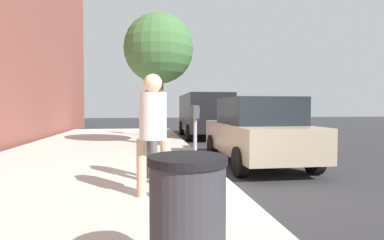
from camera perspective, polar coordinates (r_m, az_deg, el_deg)
ground_plane at (r=6.48m, az=5.57°, el=-11.18°), size 80.00×80.00×0.00m
sidewalk_slab at (r=6.44m, az=-21.80°, el=-10.74°), size 28.00×6.00×0.15m
parking_meter at (r=6.10m, az=0.61°, el=-0.93°), size 0.36×0.12×1.41m
pedestrian_at_meter at (r=5.69m, az=-7.61°, el=-1.13°), size 0.53×0.38×1.74m
pedestrian_bystander at (r=4.56m, az=-7.35°, el=-0.76°), size 0.41×0.50×1.87m
parked_sedan_near at (r=8.25m, az=11.98°, el=-2.01°), size 4.42×2.00×1.77m
parked_van_far at (r=15.44m, az=2.16°, el=1.38°), size 5.24×2.20×2.18m
street_tree at (r=11.37m, az=-6.26°, el=13.03°), size 2.53×2.53×4.78m
traffic_signal at (r=14.40m, az=-5.88°, el=6.55°), size 0.24×0.44×3.60m
trash_bin at (r=2.36m, az=-0.80°, el=-18.92°), size 0.59×0.59×1.01m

